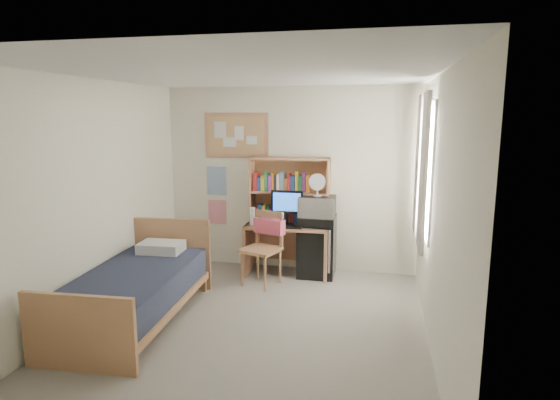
% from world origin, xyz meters
% --- Properties ---
extents(floor, '(3.60, 4.20, 0.02)m').
position_xyz_m(floor, '(0.00, 0.00, -0.01)').
color(floor, gray).
rests_on(floor, ground).
extents(ceiling, '(3.60, 4.20, 0.02)m').
position_xyz_m(ceiling, '(0.00, 0.00, 2.60)').
color(ceiling, silver).
rests_on(ceiling, wall_back).
extents(wall_back, '(3.60, 0.04, 2.60)m').
position_xyz_m(wall_back, '(0.00, 2.10, 1.30)').
color(wall_back, white).
rests_on(wall_back, floor).
extents(wall_front, '(3.60, 0.04, 2.60)m').
position_xyz_m(wall_front, '(0.00, -2.10, 1.30)').
color(wall_front, white).
rests_on(wall_front, floor).
extents(wall_left, '(0.04, 4.20, 2.60)m').
position_xyz_m(wall_left, '(-1.80, 0.00, 1.30)').
color(wall_left, white).
rests_on(wall_left, floor).
extents(wall_right, '(0.04, 4.20, 2.60)m').
position_xyz_m(wall_right, '(1.80, 0.00, 1.30)').
color(wall_right, white).
rests_on(wall_right, floor).
extents(window_unit, '(0.10, 1.40, 1.70)m').
position_xyz_m(window_unit, '(1.75, 1.20, 1.60)').
color(window_unit, white).
rests_on(window_unit, wall_right).
extents(curtain_left, '(0.04, 0.55, 1.70)m').
position_xyz_m(curtain_left, '(1.72, 0.80, 1.60)').
color(curtain_left, silver).
rests_on(curtain_left, wall_right).
extents(curtain_right, '(0.04, 0.55, 1.70)m').
position_xyz_m(curtain_right, '(1.72, 1.60, 1.60)').
color(curtain_right, silver).
rests_on(curtain_right, wall_right).
extents(bulletin_board, '(0.94, 0.03, 0.64)m').
position_xyz_m(bulletin_board, '(-0.78, 2.08, 1.92)').
color(bulletin_board, tan).
rests_on(bulletin_board, wall_back).
extents(poster_wave, '(0.30, 0.01, 0.42)m').
position_xyz_m(poster_wave, '(-1.10, 2.09, 1.25)').
color(poster_wave, '#2A65A8').
rests_on(poster_wave, wall_back).
extents(poster_japan, '(0.28, 0.01, 0.36)m').
position_xyz_m(poster_japan, '(-1.10, 2.09, 0.78)').
color(poster_japan, '#D82648').
rests_on(poster_japan, wall_back).
extents(desk, '(1.16, 0.60, 0.72)m').
position_xyz_m(desk, '(0.04, 1.79, 0.36)').
color(desk, '#AD7654').
rests_on(desk, floor).
extents(desk_chair, '(0.62, 0.62, 0.97)m').
position_xyz_m(desk_chair, '(-0.22, 1.30, 0.49)').
color(desk_chair, '#B17E54').
rests_on(desk_chair, floor).
extents(mini_fridge, '(0.50, 0.50, 0.85)m').
position_xyz_m(mini_fridge, '(0.44, 1.83, 0.42)').
color(mini_fridge, black).
rests_on(mini_fridge, floor).
extents(bed, '(1.12, 2.08, 0.56)m').
position_xyz_m(bed, '(-1.27, -0.07, 0.28)').
color(bed, '#1A1E2F').
rests_on(bed, floor).
extents(hutch, '(1.12, 0.31, 0.91)m').
position_xyz_m(hutch, '(0.03, 1.94, 1.17)').
color(hutch, '#AD7654').
rests_on(hutch, desk).
extents(monitor, '(0.44, 0.04, 0.46)m').
position_xyz_m(monitor, '(0.04, 1.73, 0.95)').
color(monitor, black).
rests_on(monitor, desk).
extents(keyboard, '(0.48, 0.16, 0.02)m').
position_xyz_m(keyboard, '(0.04, 1.59, 0.73)').
color(keyboard, black).
rests_on(keyboard, desk).
extents(speaker_left, '(0.06, 0.06, 0.15)m').
position_xyz_m(speaker_left, '(-0.26, 1.73, 0.80)').
color(speaker_left, black).
rests_on(speaker_left, desk).
extents(speaker_right, '(0.07, 0.07, 0.17)m').
position_xyz_m(speaker_right, '(0.34, 1.74, 0.80)').
color(speaker_right, black).
rests_on(speaker_right, desk).
extents(water_bottle, '(0.07, 0.07, 0.24)m').
position_xyz_m(water_bottle, '(-0.44, 1.68, 0.84)').
color(water_bottle, silver).
rests_on(water_bottle, desk).
extents(hoodie, '(0.45, 0.27, 0.20)m').
position_xyz_m(hoodie, '(-0.15, 1.49, 0.75)').
color(hoodie, '#D75166').
rests_on(hoodie, desk_chair).
extents(microwave, '(0.48, 0.37, 0.28)m').
position_xyz_m(microwave, '(0.44, 1.81, 0.99)').
color(microwave, '#BBBBC0').
rests_on(microwave, mini_fridge).
extents(desk_fan, '(0.22, 0.22, 0.28)m').
position_xyz_m(desk_fan, '(0.44, 1.81, 1.26)').
color(desk_fan, silver).
rests_on(desk_fan, microwave).
extents(pillow, '(0.53, 0.39, 0.12)m').
position_xyz_m(pillow, '(-1.32, 0.68, 0.62)').
color(pillow, silver).
rests_on(pillow, bed).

